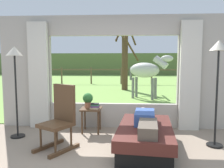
# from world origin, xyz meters

# --- Properties ---
(back_wall_with_window) EXTENTS (5.20, 0.12, 2.55)m
(back_wall_with_window) POSITION_xyz_m (0.00, 2.26, 1.25)
(back_wall_with_window) COLOR #ADA599
(back_wall_with_window) RESTS_ON ground_plane
(curtain_panel_left) EXTENTS (0.44, 0.10, 2.40)m
(curtain_panel_left) POSITION_xyz_m (-1.69, 2.12, 1.20)
(curtain_panel_left) COLOR beige
(curtain_panel_left) RESTS_ON ground_plane
(curtain_panel_right) EXTENTS (0.44, 0.10, 2.40)m
(curtain_panel_right) POSITION_xyz_m (1.69, 2.12, 1.20)
(curtain_panel_right) COLOR beige
(curtain_panel_right) RESTS_ON ground_plane
(outdoor_pasture_lawn) EXTENTS (36.00, 21.68, 0.02)m
(outdoor_pasture_lawn) POSITION_xyz_m (0.00, 13.16, 0.01)
(outdoor_pasture_lawn) COLOR #759E47
(outdoor_pasture_lawn) RESTS_ON ground_plane
(distant_hill_ridge) EXTENTS (36.00, 2.00, 2.40)m
(distant_hill_ridge) POSITION_xyz_m (0.00, 23.00, 1.20)
(distant_hill_ridge) COLOR #596A3C
(distant_hill_ridge) RESTS_ON ground_plane
(recliner_sofa) EXTENTS (1.08, 1.79, 0.42)m
(recliner_sofa) POSITION_xyz_m (0.63, 0.92, 0.22)
(recliner_sofa) COLOR black
(recliner_sofa) RESTS_ON ground_plane
(reclining_person) EXTENTS (0.40, 1.44, 0.22)m
(reclining_person) POSITION_xyz_m (0.63, 0.87, 0.52)
(reclining_person) COLOR #334C8C
(reclining_person) RESTS_ON recliner_sofa
(rocking_chair) EXTENTS (0.74, 0.82, 1.12)m
(rocking_chair) POSITION_xyz_m (-0.85, 0.89, 0.55)
(rocking_chair) COLOR #4C331E
(rocking_chair) RESTS_ON ground_plane
(side_table) EXTENTS (0.44, 0.44, 0.52)m
(side_table) POSITION_xyz_m (-0.45, 1.84, 0.43)
(side_table) COLOR #4C331E
(side_table) RESTS_ON ground_plane
(potted_plant) EXTENTS (0.22, 0.22, 0.32)m
(potted_plant) POSITION_xyz_m (-0.53, 1.90, 0.70)
(potted_plant) COLOR #9E6042
(potted_plant) RESTS_ON side_table
(book_stack) EXTENTS (0.20, 0.17, 0.12)m
(book_stack) POSITION_xyz_m (-0.36, 1.78, 0.58)
(book_stack) COLOR beige
(book_stack) RESTS_ON side_table
(floor_lamp_left) EXTENTS (0.32, 0.32, 1.81)m
(floor_lamp_left) POSITION_xyz_m (-1.89, 1.42, 1.46)
(floor_lamp_left) COLOR black
(floor_lamp_left) RESTS_ON ground_plane
(floor_lamp_right) EXTENTS (0.32, 0.32, 1.89)m
(floor_lamp_right) POSITION_xyz_m (1.89, 1.15, 1.53)
(floor_lamp_right) COLOR black
(floor_lamp_right) RESTS_ON ground_plane
(horse) EXTENTS (1.75, 1.18, 1.73)m
(horse) POSITION_xyz_m (1.11, 6.20, 1.16)
(horse) COLOR #B2B2AD
(horse) RESTS_ON outdoor_pasture_lawn
(pasture_tree) EXTENTS (1.27, 1.27, 3.39)m
(pasture_tree) POSITION_xyz_m (0.24, 9.00, 1.73)
(pasture_tree) COLOR #4C3823
(pasture_tree) RESTS_ON outdoor_pasture_lawn
(pasture_fence_line) EXTENTS (16.10, 0.10, 1.10)m
(pasture_fence_line) POSITION_xyz_m (0.00, 12.08, 0.74)
(pasture_fence_line) COLOR brown
(pasture_fence_line) RESTS_ON outdoor_pasture_lawn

